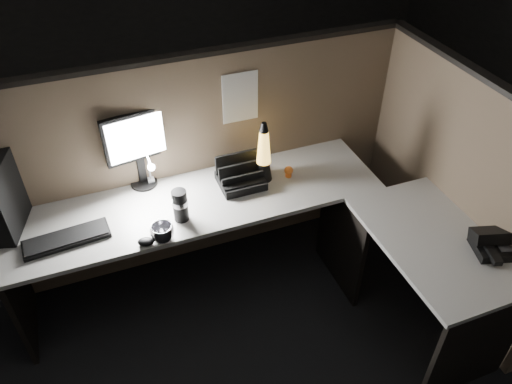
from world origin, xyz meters
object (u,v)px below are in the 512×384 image
object	(u,v)px
keyboard	(67,239)
desk_phone	(493,243)
monitor	(137,143)
lava_lamp	(264,156)

from	to	relation	value
keyboard	desk_phone	world-z (taller)	desk_phone
monitor	lava_lamp	distance (m)	0.78
monitor	lava_lamp	size ratio (longest dim) A/B	1.21
keyboard	desk_phone	bearing A→B (deg)	-27.33
keyboard	lava_lamp	distance (m)	1.25
keyboard	monitor	bearing A→B (deg)	31.39
monitor	desk_phone	distance (m)	2.10
lava_lamp	desk_phone	distance (m)	1.39
lava_lamp	monitor	bearing A→B (deg)	162.47
lava_lamp	desk_phone	world-z (taller)	lava_lamp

